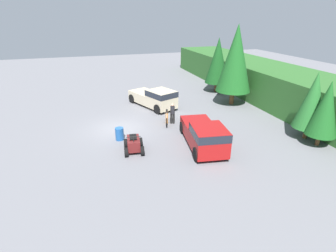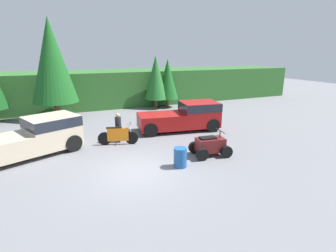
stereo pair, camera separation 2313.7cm
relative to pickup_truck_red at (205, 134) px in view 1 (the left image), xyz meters
The scene contains 12 objects.
ground_plane 6.89m from the pickup_truck_red, 135.09° to the right, with size 80.00×80.00×0.00m, color slate.
hillside_backdrop 12.20m from the pickup_truck_red, 113.36° to the left, with size 44.00×6.00×3.23m.
tree_left 14.15m from the pickup_truck_red, 149.81° to the left, with size 2.58×2.58×5.86m.
tree_mid_left 10.50m from the pickup_truck_red, 139.76° to the left, with size 3.25×3.25×7.38m.
tree_mid_right 7.68m from the pickup_truck_red, 83.86° to the left, with size 2.07×2.07×4.70m.
tree_right 7.81m from the pickup_truck_red, 75.33° to the left, with size 1.93×1.93×4.38m.
pickup_truck_red is the anchor object (origin of this frame).
pickup_truck_second 8.89m from the pickup_truck_red, behind, with size 5.60×3.84×1.81m.
dirt_bike 4.86m from the pickup_truck_red, 167.21° to the right, with size 2.12×0.88×1.20m.
quad_atv 4.58m from the pickup_truck_red, 101.91° to the right, with size 1.98×1.43×1.25m.
rider_person 4.63m from the pickup_truck_red, behind, with size 0.43×0.43×1.67m.
steel_barrel 5.86m from the pickup_truck_red, 119.53° to the right, with size 0.58×0.58×0.88m.
Camera 1 is at (18.67, -2.02, 8.05)m, focal length 28.00 mm.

